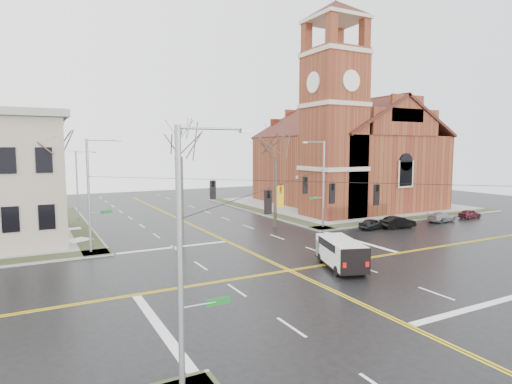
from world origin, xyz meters
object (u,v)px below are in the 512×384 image
parked_car_a (372,224)px  tree_nw_near (181,151)px  signal_pole_sw (185,257)px  streetlight_north_a (78,183)px  tree_nw_far (53,151)px  church (342,148)px  streetlight_north_b (65,174)px  signal_pole_nw (91,192)px  parked_car_d (470,214)px  signal_pole_ne (322,182)px  parked_car_c (442,217)px  tree_ne (275,152)px  parked_car_b (398,222)px  cargo_van (340,251)px

parked_car_a → tree_nw_near: (-19.30, 4.03, 7.60)m
signal_pole_sw → streetlight_north_a: 39.51m
signal_pole_sw → tree_nw_far: bearing=95.4°
church → streetlight_north_b: church is taller
signal_pole_nw → signal_pole_sw: (0.00, -23.00, 0.00)m
streetlight_north_a → parked_car_d: (41.91, -19.45, -3.94)m
streetlight_north_a → parked_car_d: size_ratio=2.58×
signal_pole_sw → tree_nw_near: (7.84, 24.27, 3.21)m
streetlight_north_a → tree_nw_near: tree_nw_near is taller
signal_pole_nw → parked_car_d: bearing=-4.0°
parked_car_a → tree_nw_near: bearing=69.7°
signal_pole_nw → signal_pole_ne: bearing=0.0°
signal_pole_ne → parked_car_c: (14.63, -3.18, -4.40)m
tree_nw_far → tree_ne: 20.93m
parked_car_a → parked_car_c: bearing=-100.9°
church → parked_car_d: (6.49, -16.23, -7.90)m
parked_car_c → tree_nw_near: 30.72m
church → parked_car_b: bearing=-110.0°
cargo_van → parked_car_c: cargo_van is taller
parked_car_c → tree_ne: bearing=68.4°
signal_pole_ne → streetlight_north_b: (-21.97, 36.50, -0.48)m
cargo_van → tree_nw_far: (-17.29, 15.13, 7.03)m
signal_pole_ne → tree_nw_near: (-14.80, 1.27, 3.21)m
signal_pole_ne → tree_nw_near: bearing=175.1°
church → parked_car_a: 19.98m
parked_car_d → signal_pole_sw: bearing=113.4°
parked_car_b → church: bearing=-15.5°
parked_car_b → tree_ne: 14.96m
streetlight_north_a → parked_car_c: bearing=-28.3°
signal_pole_nw → streetlight_north_b: signal_pole_nw is taller
streetlight_north_b → parked_car_c: 54.12m
signal_pole_ne → tree_ne: bearing=148.5°
tree_ne → parked_car_c: bearing=-17.0°
streetlight_north_a → parked_car_d: 46.37m
signal_pole_sw → tree_ne: 31.69m
streetlight_north_a → streetlight_north_b: same height
parked_car_b → tree_nw_near: size_ratio=0.35×
parked_car_b → parked_car_a: bearing=77.6°
streetlight_north_a → parked_car_c: size_ratio=2.11×
church → signal_pole_nw: bearing=-159.8°
streetlight_north_b → parked_car_b: 49.80m
signal_pole_nw → streetlight_north_a: signal_pole_nw is taller
church → parked_car_a: church is taller
cargo_van → tree_nw_far: tree_nw_far is taller
signal_pole_sw → cargo_van: bearing=35.2°
signal_pole_nw → parked_car_c: (37.27, -3.18, -4.40)m
streetlight_north_a → parked_car_c: (36.60, -19.68, -3.92)m
streetlight_north_b → parked_car_c: size_ratio=2.11×
parked_car_b → parked_car_d: (12.64, 0.66, -0.11)m
tree_nw_far → tree_ne: size_ratio=1.02×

